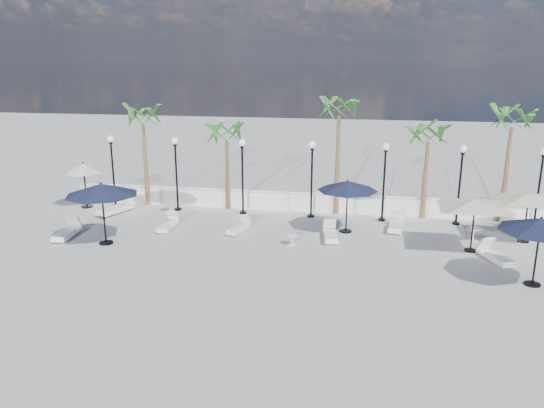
% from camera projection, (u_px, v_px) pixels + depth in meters
% --- Properties ---
extents(ground, '(100.00, 100.00, 0.00)m').
position_uv_depth(ground, '(293.00, 265.00, 20.49)').
color(ground, '#ACADA8').
rests_on(ground, ground).
extents(balustrade, '(26.00, 0.30, 1.01)m').
position_uv_depth(balustrade, '(313.00, 203.00, 27.48)').
color(balustrade, silver).
rests_on(balustrade, ground).
extents(lamppost_0, '(0.36, 0.36, 3.84)m').
position_uv_depth(lamppost_0, '(112.00, 161.00, 27.74)').
color(lamppost_0, black).
rests_on(lamppost_0, ground).
extents(lamppost_1, '(0.36, 0.36, 3.84)m').
position_uv_depth(lamppost_1, '(176.00, 163.00, 27.16)').
color(lamppost_1, black).
rests_on(lamppost_1, ground).
extents(lamppost_2, '(0.36, 0.36, 3.84)m').
position_uv_depth(lamppost_2, '(242.00, 166.00, 26.57)').
color(lamppost_2, black).
rests_on(lamppost_2, ground).
extents(lamppost_3, '(0.36, 0.36, 3.84)m').
position_uv_depth(lamppost_3, '(312.00, 168.00, 25.98)').
color(lamppost_3, black).
rests_on(lamppost_3, ground).
extents(lamppost_4, '(0.36, 0.36, 3.84)m').
position_uv_depth(lamppost_4, '(385.00, 171.00, 25.40)').
color(lamppost_4, black).
rests_on(lamppost_4, ground).
extents(lamppost_5, '(0.36, 0.36, 3.84)m').
position_uv_depth(lamppost_5, '(461.00, 174.00, 24.81)').
color(lamppost_5, black).
rests_on(lamppost_5, ground).
extents(lamppost_6, '(0.36, 0.36, 3.84)m').
position_uv_depth(lamppost_6, '(541.00, 176.00, 24.22)').
color(lamppost_6, black).
rests_on(lamppost_6, ground).
extents(palm_0, '(2.60, 2.60, 5.50)m').
position_uv_depth(palm_0, '(143.00, 121.00, 27.70)').
color(palm_0, brown).
rests_on(palm_0, ground).
extents(palm_1, '(2.60, 2.60, 4.70)m').
position_uv_depth(palm_1, '(227.00, 138.00, 27.16)').
color(palm_1, brown).
rests_on(palm_1, ground).
extents(palm_2, '(2.60, 2.60, 6.10)m').
position_uv_depth(palm_2, '(339.00, 113.00, 25.84)').
color(palm_2, brown).
rests_on(palm_2, ground).
extents(palm_3, '(2.60, 2.60, 4.90)m').
position_uv_depth(palm_3, '(428.00, 139.00, 25.43)').
color(palm_3, brown).
rests_on(palm_3, ground).
extents(palm_4, '(2.60, 2.60, 5.70)m').
position_uv_depth(palm_4, '(512.00, 125.00, 24.60)').
color(palm_4, brown).
rests_on(palm_4, ground).
extents(lounger_0, '(1.35, 2.19, 0.78)m').
position_uv_depth(lounger_0, '(115.00, 209.00, 27.14)').
color(lounger_0, silver).
rests_on(lounger_0, ground).
extents(lounger_1, '(0.80, 1.96, 0.72)m').
position_uv_depth(lounger_1, '(67.00, 232.00, 23.56)').
color(lounger_1, silver).
rests_on(lounger_1, ground).
extents(lounger_2, '(0.90, 1.69, 0.60)m').
position_uv_depth(lounger_2, '(239.00, 228.00, 24.30)').
color(lounger_2, silver).
rests_on(lounger_2, ground).
extents(lounger_3, '(0.56, 1.66, 0.62)m').
position_uv_depth(lounger_3, '(168.00, 225.00, 24.68)').
color(lounger_3, silver).
rests_on(lounger_3, ground).
extents(lounger_4, '(0.84, 1.91, 0.69)m').
position_uv_depth(lounger_4, '(331.00, 234.00, 23.36)').
color(lounger_4, silver).
rests_on(lounger_4, ground).
extents(lounger_5, '(1.22, 1.91, 0.69)m').
position_uv_depth(lounger_5, '(496.00, 256.00, 20.82)').
color(lounger_5, silver).
rests_on(lounger_5, ground).
extents(lounger_6, '(0.86, 1.99, 0.72)m').
position_uv_depth(lounger_6, '(396.00, 224.00, 24.66)').
color(lounger_6, silver).
rests_on(lounger_6, ground).
extents(lounger_7, '(0.77, 2.05, 0.76)m').
position_uv_depth(lounger_7, '(513.00, 226.00, 24.36)').
color(lounger_7, silver).
rests_on(lounger_7, ground).
extents(side_table_0, '(0.55, 0.55, 0.53)m').
position_uv_depth(side_table_0, '(170.00, 205.00, 27.51)').
color(side_table_0, silver).
rests_on(side_table_0, ground).
extents(side_table_1, '(0.46, 0.46, 0.45)m').
position_uv_depth(side_table_1, '(292.00, 239.00, 22.64)').
color(side_table_1, silver).
rests_on(side_table_1, ground).
extents(side_table_2, '(0.59, 0.59, 0.57)m').
position_uv_depth(side_table_2, '(473.00, 233.00, 23.11)').
color(side_table_2, silver).
rests_on(side_table_2, ground).
extents(parasol_navy_left, '(3.08, 3.08, 2.72)m').
position_uv_depth(parasol_navy_left, '(102.00, 190.00, 22.22)').
color(parasol_navy_left, black).
rests_on(parasol_navy_left, ground).
extents(parasol_navy_mid, '(2.76, 2.76, 2.47)m').
position_uv_depth(parasol_navy_mid, '(348.00, 186.00, 23.80)').
color(parasol_navy_mid, black).
rests_on(parasol_navy_mid, ground).
extents(parasol_navy_right, '(2.83, 2.83, 2.53)m').
position_uv_depth(parasol_navy_right, '(541.00, 225.00, 18.12)').
color(parasol_navy_right, black).
rests_on(parasol_navy_right, ground).
extents(parasol_cream_sq_a, '(4.91, 4.91, 2.41)m').
position_uv_depth(parasol_cream_sq_a, '(476.00, 199.00, 21.38)').
color(parasol_cream_sq_a, black).
rests_on(parasol_cream_sq_a, ground).
extents(parasol_cream_sq_b, '(4.69, 4.69, 2.35)m').
position_uv_depth(parasol_cream_sq_b, '(529.00, 193.00, 22.51)').
color(parasol_cream_sq_b, black).
rests_on(parasol_cream_sq_b, ground).
extents(parasol_cream_small, '(2.00, 2.00, 2.46)m').
position_uv_depth(parasol_cream_small, '(84.00, 169.00, 27.81)').
color(parasol_cream_small, black).
rests_on(parasol_cream_small, ground).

